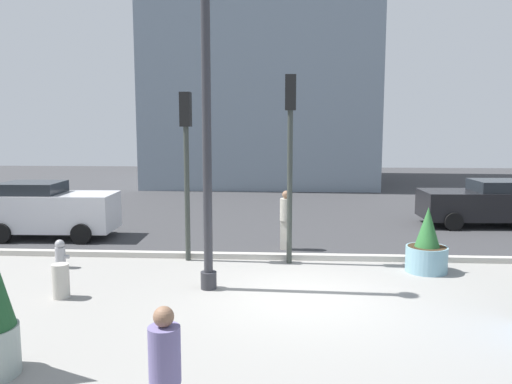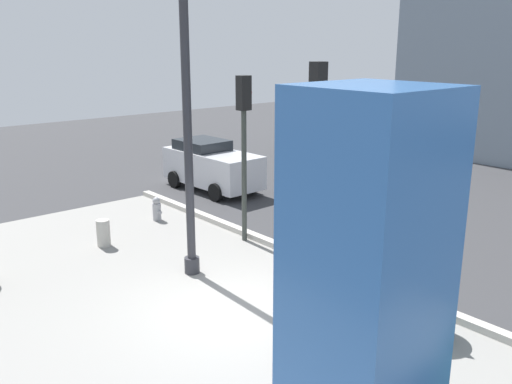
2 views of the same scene
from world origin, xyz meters
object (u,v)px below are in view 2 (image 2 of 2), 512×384
at_px(lamp_post, 188,135).
at_px(potted_plant_curbside, 426,306).
at_px(concrete_bollard, 103,233).
at_px(traffic_light_far_side, 244,132).
at_px(fire_hydrant, 157,209).
at_px(pedestrian_by_curb, 353,219).
at_px(traffic_light_corner, 317,135).
at_px(art_pillar_blue, 364,311).
at_px(car_intersection, 212,165).

height_order(lamp_post, potted_plant_curbside, lamp_post).
distance_m(concrete_bollard, traffic_light_far_side, 4.69).
relative_size(fire_hydrant, pedestrian_by_curb, 0.42).
height_order(lamp_post, traffic_light_corner, lamp_post).
bearing_deg(concrete_bollard, lamp_post, 14.82).
bearing_deg(art_pillar_blue, fire_hydrant, 161.14).
height_order(potted_plant_curbside, concrete_bollard, potted_plant_curbside).
bearing_deg(lamp_post, art_pillar_blue, -18.39).
xyz_separation_m(lamp_post, art_pillar_blue, (6.86, -2.28, -0.88)).
height_order(art_pillar_blue, concrete_bollard, art_pillar_blue).
xyz_separation_m(art_pillar_blue, potted_plant_curbside, (-1.60, 3.96, -1.86)).
bearing_deg(traffic_light_far_side, concrete_bollard, -123.45).
bearing_deg(concrete_bollard, potted_plant_curbside, 16.64).
height_order(traffic_light_far_side, traffic_light_corner, traffic_light_corner).
bearing_deg(potted_plant_curbside, pedestrian_by_curb, 148.95).
distance_m(potted_plant_curbside, concrete_bollard, 8.69).
relative_size(art_pillar_blue, fire_hydrant, 6.60).
relative_size(art_pillar_blue, potted_plant_curbside, 2.99).
bearing_deg(potted_plant_curbside, art_pillar_blue, -68.05).
bearing_deg(potted_plant_curbside, fire_hydrant, -178.65).
relative_size(lamp_post, fire_hydrant, 9.18).
relative_size(lamp_post, car_intersection, 1.66).
xyz_separation_m(potted_plant_curbside, traffic_light_corner, (-3.45, 0.60, 2.71)).
bearing_deg(lamp_post, traffic_light_far_side, 111.24).
xyz_separation_m(traffic_light_corner, pedestrian_by_curb, (-0.09, 1.54, -2.34)).
relative_size(concrete_bollard, pedestrian_by_curb, 0.42).
bearing_deg(traffic_light_corner, car_intersection, 161.07).
height_order(art_pillar_blue, traffic_light_corner, traffic_light_corner).
distance_m(fire_hydrant, traffic_light_far_side, 4.25).
bearing_deg(car_intersection, concrete_bollard, -63.06).
bearing_deg(art_pillar_blue, potted_plant_curbside, 111.95).
distance_m(fire_hydrant, pedestrian_by_curb, 6.30).
relative_size(art_pillar_blue, car_intersection, 1.19).
bearing_deg(potted_plant_curbside, car_intersection, 163.79).
distance_m(art_pillar_blue, fire_hydrant, 11.76).
height_order(lamp_post, car_intersection, lamp_post).
height_order(traffic_light_far_side, pedestrian_by_curb, traffic_light_far_side).
bearing_deg(lamp_post, fire_hydrant, 160.34).
bearing_deg(pedestrian_by_curb, potted_plant_curbside, -31.05).
distance_m(lamp_post, traffic_light_corner, 2.91).
relative_size(potted_plant_curbside, fire_hydrant, 2.21).
bearing_deg(concrete_bollard, fire_hydrant, 114.48).
xyz_separation_m(concrete_bollard, car_intersection, (-2.93, 5.76, 0.55)).
distance_m(art_pillar_blue, traffic_light_corner, 6.85).
bearing_deg(traffic_light_corner, concrete_bollard, -147.69).
distance_m(art_pillar_blue, concrete_bollard, 10.24).
relative_size(lamp_post, art_pillar_blue, 1.39).
xyz_separation_m(potted_plant_curbside, traffic_light_far_side, (-6.20, 0.72, 2.44)).
distance_m(art_pillar_blue, pedestrian_by_curb, 8.11).
relative_size(concrete_bollard, traffic_light_corner, 0.15).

